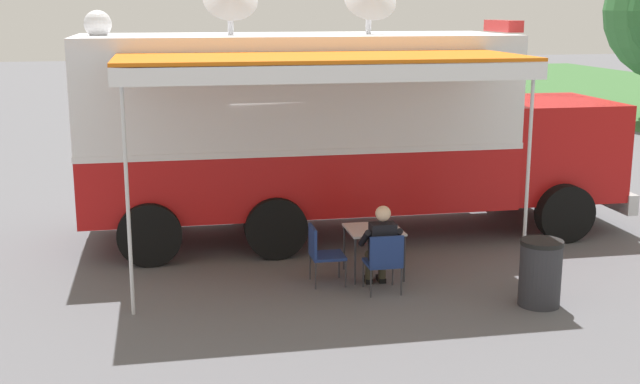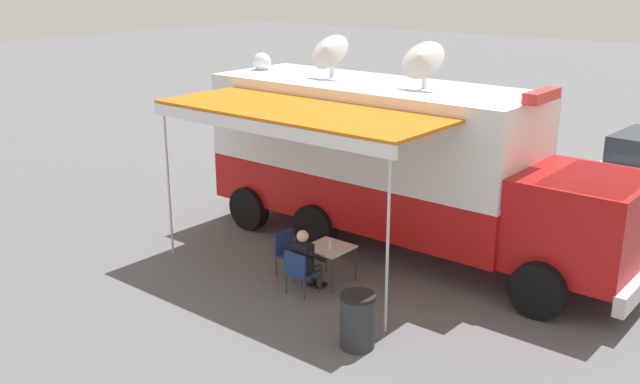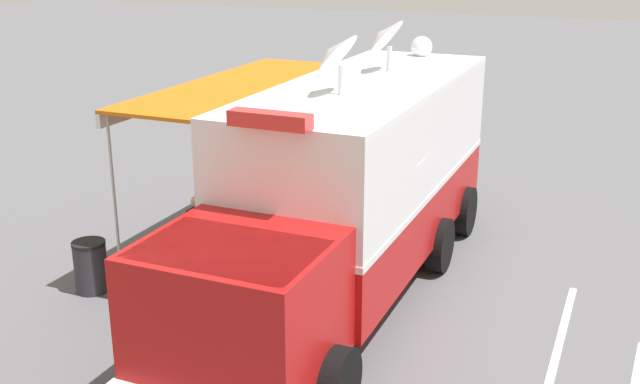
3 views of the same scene
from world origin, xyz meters
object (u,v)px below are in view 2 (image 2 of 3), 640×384
at_px(water_bottle, 330,244).
at_px(seated_responder, 306,259).
at_px(folding_chair_at_table, 299,270).
at_px(trash_bin, 357,321).
at_px(command_truck, 399,160).
at_px(folding_table, 329,250).
at_px(folding_chair_beside_table, 288,250).

bearing_deg(water_bottle, seated_responder, -16.95).
height_order(water_bottle, folding_chair_at_table, water_bottle).
height_order(water_bottle, trash_bin, water_bottle).
height_order(command_truck, folding_table, command_truck).
bearing_deg(folding_chair_beside_table, water_bottle, 97.06).
bearing_deg(trash_bin, seated_responder, -119.00).
height_order(folding_table, water_bottle, water_bottle).
height_order(folding_chair_beside_table, seated_responder, seated_responder).
xyz_separation_m(folding_chair_beside_table, seated_responder, (0.40, 0.78, 0.14)).
bearing_deg(folding_chair_at_table, folding_chair_beside_table, -127.24).
bearing_deg(command_truck, water_bottle, 1.51).
distance_m(folding_chair_at_table, trash_bin, 2.12).
height_order(command_truck, seated_responder, command_truck).
bearing_deg(folding_chair_at_table, folding_table, 174.91).
bearing_deg(folding_chair_beside_table, seated_responder, 62.76).
height_order(command_truck, folding_chair_at_table, command_truck).
xyz_separation_m(water_bottle, folding_chair_beside_table, (0.12, -0.94, -0.32)).
height_order(water_bottle, seated_responder, seated_responder).
relative_size(command_truck, folding_table, 11.69).
bearing_deg(folding_table, seated_responder, -6.30).
bearing_deg(trash_bin, command_truck, -155.66).
height_order(folding_table, trash_bin, trash_bin).
height_order(folding_chair_at_table, trash_bin, trash_bin).
bearing_deg(folding_chair_at_table, command_truck, 178.24).
height_order(water_bottle, folding_chair_beside_table, water_bottle).
distance_m(folding_chair_beside_table, trash_bin, 3.08).
relative_size(water_bottle, folding_chair_at_table, 0.26).
distance_m(folding_chair_beside_table, seated_responder, 0.89).
bearing_deg(command_truck, folding_chair_beside_table, -18.76).
distance_m(folding_table, seated_responder, 0.61).
distance_m(command_truck, folding_table, 2.69).
height_order(folding_chair_beside_table, trash_bin, trash_bin).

